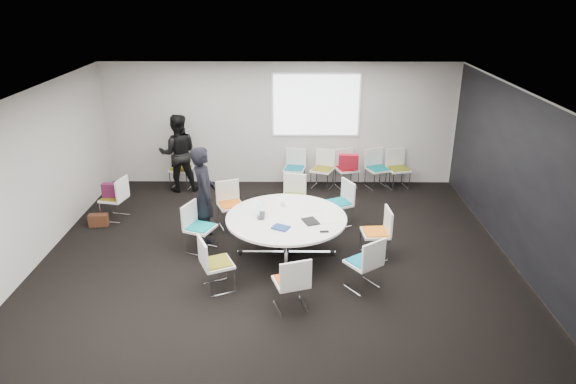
{
  "coord_description": "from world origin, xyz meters",
  "views": [
    {
      "loc": [
        0.28,
        -7.89,
        4.38
      ],
      "look_at": [
        0.2,
        0.4,
        1.0
      ],
      "focal_mm": 32.0,
      "sensor_mm": 36.0,
      "label": 1
    }
  ],
  "objects_px": {
    "laptop": "(264,215)",
    "chair_back_a": "(294,176)",
    "chair_spare_left": "(116,206)",
    "person_main": "(204,194)",
    "chair_ring_g": "(291,292)",
    "chair_ring_h": "(363,272)",
    "chair_ring_d": "(231,213)",
    "brown_bag": "(99,220)",
    "chair_person_back": "(182,176)",
    "conference_table": "(286,228)",
    "chair_back_e": "(398,176)",
    "chair_back_d": "(377,176)",
    "maroon_bag": "(113,190)",
    "chair_back_b": "(322,177)",
    "chair_ring_a": "(375,242)",
    "chair_back_c": "(346,176)",
    "chair_ring_f": "(217,273)",
    "chair_ring_e": "(200,237)",
    "cup": "(283,204)",
    "chair_ring_b": "(339,211)",
    "chair_ring_c": "(293,205)",
    "person_back": "(178,153)"
  },
  "relations": [
    {
      "from": "chair_back_d",
      "to": "maroon_bag",
      "type": "bearing_deg",
      "value": -4.83
    },
    {
      "from": "chair_back_d",
      "to": "chair_person_back",
      "type": "distance_m",
      "value": 4.48
    },
    {
      "from": "cup",
      "to": "chair_back_a",
      "type": "bearing_deg",
      "value": 85.49
    },
    {
      "from": "chair_ring_d",
      "to": "brown_bag",
      "type": "distance_m",
      "value": 2.59
    },
    {
      "from": "conference_table",
      "to": "chair_back_e",
      "type": "bearing_deg",
      "value": 51.93
    },
    {
      "from": "chair_ring_b",
      "to": "brown_bag",
      "type": "relative_size",
      "value": 2.44
    },
    {
      "from": "chair_ring_a",
      "to": "chair_ring_g",
      "type": "bearing_deg",
      "value": 133.15
    },
    {
      "from": "person_back",
      "to": "chair_ring_f",
      "type": "bearing_deg",
      "value": 98.29
    },
    {
      "from": "chair_ring_g",
      "to": "chair_back_a",
      "type": "relative_size",
      "value": 1.0
    },
    {
      "from": "chair_back_c",
      "to": "brown_bag",
      "type": "xyz_separation_m",
      "value": [
        -5.01,
        -2.09,
        -0.16
      ]
    },
    {
      "from": "chair_spare_left",
      "to": "person_main",
      "type": "bearing_deg",
      "value": -101.04
    },
    {
      "from": "chair_spare_left",
      "to": "cup",
      "type": "xyz_separation_m",
      "value": [
        3.34,
        -0.99,
        0.5
      ]
    },
    {
      "from": "chair_ring_b",
      "to": "chair_back_b",
      "type": "bearing_deg",
      "value": -20.07
    },
    {
      "from": "chair_back_c",
      "to": "chair_person_back",
      "type": "distance_m",
      "value": 3.78
    },
    {
      "from": "chair_person_back",
      "to": "brown_bag",
      "type": "bearing_deg",
      "value": 71.71
    },
    {
      "from": "chair_back_d",
      "to": "cup",
      "type": "height_order",
      "value": "chair_back_d"
    },
    {
      "from": "chair_ring_a",
      "to": "chair_ring_f",
      "type": "height_order",
      "value": "same"
    },
    {
      "from": "chair_ring_h",
      "to": "chair_back_c",
      "type": "relative_size",
      "value": 1.0
    },
    {
      "from": "chair_back_a",
      "to": "maroon_bag",
      "type": "relative_size",
      "value": 2.2
    },
    {
      "from": "chair_ring_b",
      "to": "chair_person_back",
      "type": "distance_m",
      "value": 3.96
    },
    {
      "from": "chair_ring_d",
      "to": "chair_person_back",
      "type": "xyz_separation_m",
      "value": [
        -1.36,
        2.05,
        0.0
      ]
    },
    {
      "from": "chair_back_c",
      "to": "laptop",
      "type": "height_order",
      "value": "chair_back_c"
    },
    {
      "from": "chair_ring_d",
      "to": "maroon_bag",
      "type": "xyz_separation_m",
      "value": [
        -2.34,
        0.31,
        0.34
      ]
    },
    {
      "from": "chair_ring_h",
      "to": "person_main",
      "type": "distance_m",
      "value": 3.19
    },
    {
      "from": "chair_ring_a",
      "to": "chair_back_e",
      "type": "xyz_separation_m",
      "value": [
        0.99,
        3.23,
        0.0
      ]
    },
    {
      "from": "conference_table",
      "to": "person_back",
      "type": "height_order",
      "value": "person_back"
    },
    {
      "from": "chair_back_a",
      "to": "chair_ring_h",
      "type": "bearing_deg",
      "value": 114.24
    },
    {
      "from": "chair_back_d",
      "to": "brown_bag",
      "type": "xyz_separation_m",
      "value": [
        -5.71,
        -2.09,
        -0.16
      ]
    },
    {
      "from": "chair_ring_f",
      "to": "laptop",
      "type": "distance_m",
      "value": 1.37
    },
    {
      "from": "chair_ring_d",
      "to": "chair_ring_e",
      "type": "xyz_separation_m",
      "value": [
        -0.43,
        -0.99,
        0.0
      ]
    },
    {
      "from": "chair_ring_d",
      "to": "person_main",
      "type": "xyz_separation_m",
      "value": [
        -0.4,
        -0.52,
        0.61
      ]
    },
    {
      "from": "chair_back_a",
      "to": "chair_back_c",
      "type": "bearing_deg",
      "value": -169.63
    },
    {
      "from": "laptop",
      "to": "chair_back_a",
      "type": "bearing_deg",
      "value": -10.62
    },
    {
      "from": "chair_back_a",
      "to": "chair_back_b",
      "type": "xyz_separation_m",
      "value": [
        0.64,
        -0.04,
        0.0
      ]
    },
    {
      "from": "chair_ring_a",
      "to": "chair_spare_left",
      "type": "bearing_deg",
      "value": 69.28
    },
    {
      "from": "chair_ring_g",
      "to": "chair_ring_h",
      "type": "distance_m",
      "value": 1.23
    },
    {
      "from": "chair_back_b",
      "to": "chair_spare_left",
      "type": "xyz_separation_m",
      "value": [
        -4.19,
        -1.73,
        0.0
      ]
    },
    {
      "from": "chair_ring_g",
      "to": "chair_back_e",
      "type": "relative_size",
      "value": 1.0
    },
    {
      "from": "chair_ring_h",
      "to": "chair_person_back",
      "type": "xyz_separation_m",
      "value": [
        -3.63,
        4.22,
        0.0
      ]
    },
    {
      "from": "chair_ring_e",
      "to": "chair_back_e",
      "type": "height_order",
      "value": "same"
    },
    {
      "from": "conference_table",
      "to": "chair_ring_e",
      "type": "bearing_deg",
      "value": 174.63
    },
    {
      "from": "chair_back_d",
      "to": "brown_bag",
      "type": "height_order",
      "value": "chair_back_d"
    },
    {
      "from": "chair_spare_left",
      "to": "chair_ring_c",
      "type": "bearing_deg",
      "value": -76.63
    },
    {
      "from": "chair_spare_left",
      "to": "laptop",
      "type": "relative_size",
      "value": 2.79
    },
    {
      "from": "chair_ring_c",
      "to": "chair_ring_d",
      "type": "height_order",
      "value": "same"
    },
    {
      "from": "conference_table",
      "to": "chair_ring_g",
      "type": "height_order",
      "value": "chair_ring_g"
    },
    {
      "from": "chair_ring_f",
      "to": "cup",
      "type": "distance_m",
      "value": 1.88
    },
    {
      "from": "chair_ring_h",
      "to": "laptop",
      "type": "distance_m",
      "value": 1.95
    },
    {
      "from": "laptop",
      "to": "chair_ring_d",
      "type": "bearing_deg",
      "value": 30.97
    },
    {
      "from": "chair_ring_h",
      "to": "chair_back_a",
      "type": "bearing_deg",
      "value": 67.89
    }
  ]
}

